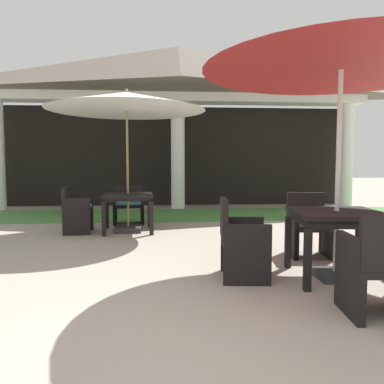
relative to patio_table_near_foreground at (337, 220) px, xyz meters
The scene contains 12 objects.
ground_plane 2.13m from the patio_table_near_foreground, 137.36° to the right, with size 60.00×60.00×0.00m, color #9E9384.
background_pavilion 7.58m from the patio_table_near_foreground, 102.30° to the left, with size 11.15×3.09×4.54m.
lawn_strip 5.59m from the patio_table_near_foreground, 105.58° to the left, with size 12.95×2.37×0.01m, color #47843D.
patio_table_near_foreground is the anchor object (origin of this frame).
patio_umbrella_near_foreground 1.78m from the patio_table_near_foreground, 153.43° to the left, with size 2.99×2.99×2.69m.
patio_chair_near_foreground_west 1.07m from the patio_table_near_foreground, behind, with size 0.57×0.64×0.89m.
patio_chair_near_foreground_north 1.08m from the patio_table_near_foreground, 84.03° to the left, with size 0.60×0.58×0.87m.
patio_chair_near_foreground_south 1.07m from the patio_table_near_foreground, 95.97° to the right, with size 0.60×0.59×0.88m.
patio_table_mid_left 4.04m from the patio_table_near_foreground, 129.58° to the left, with size 0.97×0.97×0.72m.
patio_umbrella_mid_left 4.40m from the patio_table_near_foreground, 129.58° to the left, with size 2.91×2.91×2.65m.
patio_chair_mid_left_west 4.64m from the patio_table_near_foreground, 139.12° to the left, with size 0.53×0.59×0.84m.
patio_chair_mid_left_north 4.85m from the patio_table_near_foreground, 123.17° to the left, with size 0.68×0.58×0.81m.
Camera 1 is at (-0.41, -2.58, 1.28)m, focal length 35.03 mm.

